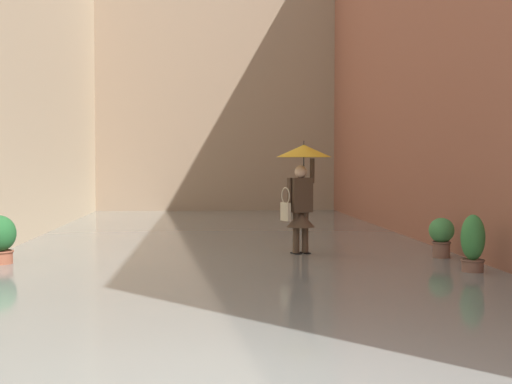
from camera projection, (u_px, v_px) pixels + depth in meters
ground_plane at (224, 247)px, 14.23m from camera, size 60.00×60.00×0.00m
flood_water at (224, 245)px, 14.23m from camera, size 8.82×25.26×0.08m
building_facade_far at (215, 25)px, 24.46m from camera, size 11.62×1.80×12.90m
person_wading at (302, 177)px, 12.46m from camera, size 0.98×0.98×2.07m
potted_plant_near_left at (473, 245)px, 10.39m from camera, size 0.35×0.35×0.93m
potted_plant_far_left at (441, 236)px, 11.93m from camera, size 0.43×0.43×0.76m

